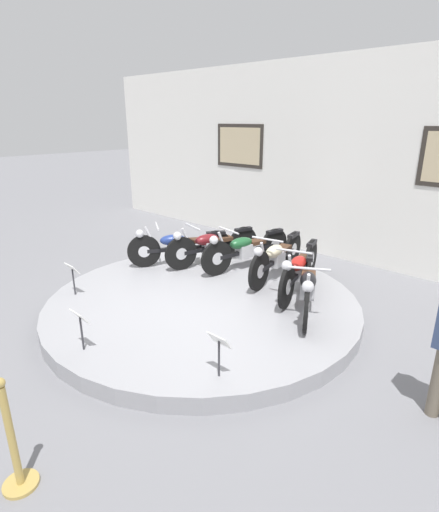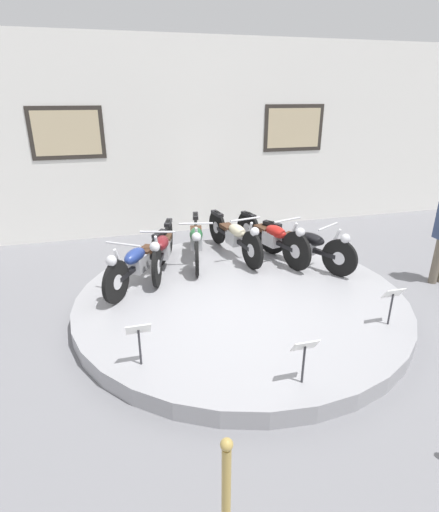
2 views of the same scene
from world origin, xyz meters
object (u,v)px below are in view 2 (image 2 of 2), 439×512
object	(u,v)px
motorcycle_cream	(234,235)
info_placard_front_right	(392,298)
motorcycle_red	(272,236)
motorcycle_maroon	(163,247)
motorcycle_black	(306,244)
info_placard_front_left	(139,335)
info_placard_front_centre	(305,351)
motorcycle_green	(196,239)
motorcycle_blue	(139,260)

from	to	relation	value
motorcycle_cream	info_placard_front_right	distance (m)	2.96
motorcycle_red	motorcycle_maroon	bearing A→B (deg)	-179.93
motorcycle_black	info_placard_front_left	distance (m)	3.54
motorcycle_cream	info_placard_front_centre	bearing A→B (deg)	-95.72
motorcycle_green	motorcycle_red	world-z (taller)	motorcycle_red
motorcycle_green	motorcycle_cream	bearing A→B (deg)	0.05
motorcycle_blue	info_placard_front_left	world-z (taller)	motorcycle_blue
motorcycle_blue	info_placard_front_right	distance (m)	3.54
motorcycle_red	motorcycle_green	bearing A→B (deg)	169.16
motorcycle_red	info_placard_front_right	xyz separation A→B (m)	(0.58, -2.47, -0.02)
info_placard_front_right	motorcycle_cream	bearing A→B (deg)	113.67
info_placard_front_left	info_placard_front_right	bearing A→B (deg)	0.00
motorcycle_blue	motorcycle_maroon	size ratio (longest dim) A/B	0.87
motorcycle_maroon	motorcycle_red	size ratio (longest dim) A/B	0.98
info_placard_front_left	motorcycle_cream	bearing A→B (deg)	55.34
info_placard_front_left	motorcycle_blue	bearing A→B (deg)	85.57
motorcycle_black	info_placard_front_centre	size ratio (longest dim) A/B	3.37
motorcycle_maroon	info_placard_front_centre	bearing A→B (deg)	-73.34
motorcycle_cream	info_placard_front_centre	world-z (taller)	motorcycle_cream
motorcycle_cream	info_placard_front_right	bearing A→B (deg)	-66.33
motorcycle_maroon	motorcycle_black	size ratio (longest dim) A/B	1.10
motorcycle_maroon	motorcycle_blue	bearing A→B (deg)	-133.68
motorcycle_blue	motorcycle_maroon	distance (m)	0.62
motorcycle_maroon	motorcycle_green	bearing A→B (deg)	22.41
motorcycle_black	info_placard_front_right	size ratio (longest dim) A/B	3.37
motorcycle_blue	motorcycle_maroon	world-z (taller)	motorcycle_maroon
info_placard_front_centre	motorcycle_green	bearing A→B (deg)	95.73
motorcycle_blue	info_placard_front_left	xyz separation A→B (m)	(-0.16, -2.02, -0.00)
info_placard_front_left	motorcycle_maroon	bearing A→B (deg)	76.71
motorcycle_red	info_placard_front_centre	bearing A→B (deg)	-106.64
motorcycle_green	info_placard_front_left	distance (m)	2.96
motorcycle_black	motorcycle_green	bearing A→B (deg)	157.91
motorcycle_green	info_placard_front_centre	world-z (taller)	motorcycle_green
motorcycle_green	motorcycle_red	xyz separation A→B (m)	(1.30, -0.25, 0.01)
motorcycle_blue	motorcycle_cream	size ratio (longest dim) A/B	0.85
motorcycle_black	info_placard_front_right	bearing A→B (deg)	-85.49
motorcycle_blue	info_placard_front_centre	xyz separation A→B (m)	(1.38, -2.73, -0.00)
motorcycle_red	info_placard_front_centre	size ratio (longest dim) A/B	3.78
motorcycle_red	motorcycle_black	size ratio (longest dim) A/B	1.12
motorcycle_maroon	motorcycle_green	xyz separation A→B (m)	(0.61, 0.25, 0.00)
info_placard_front_centre	info_placard_front_right	world-z (taller)	same
info_placard_front_right	motorcycle_green	bearing A→B (deg)	124.67
motorcycle_maroon	motorcycle_black	distance (m)	2.37
motorcycle_green	motorcycle_cream	size ratio (longest dim) A/B	0.99
info_placard_front_left	info_placard_front_right	distance (m)	3.07
motorcycle_maroon	motorcycle_green	distance (m)	0.66
info_placard_front_left	info_placard_front_centre	world-z (taller)	same
motorcycle_blue	info_placard_front_right	world-z (taller)	motorcycle_blue
motorcycle_maroon	info_placard_front_left	distance (m)	2.53
motorcycle_blue	motorcycle_green	bearing A→B (deg)	33.97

